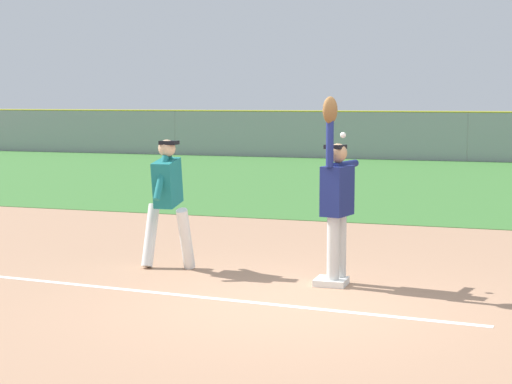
# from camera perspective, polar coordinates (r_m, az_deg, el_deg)

# --- Properties ---
(ground_plane) EXTENTS (71.27, 71.27, 0.00)m
(ground_plane) POSITION_cam_1_polar(r_m,az_deg,el_deg) (9.51, 2.52, -7.43)
(ground_plane) COLOR tan
(outfield_grass) EXTENTS (45.87, 16.34, 0.01)m
(outfield_grass) POSITION_cam_1_polar(r_m,az_deg,el_deg) (23.51, 12.29, 0.63)
(outfield_grass) COLOR #3D7533
(outfield_grass) RESTS_ON ground_plane
(chalk_foul_line) EXTENTS (11.97, 1.03, 0.01)m
(chalk_foul_line) POSITION_cam_1_polar(r_m,az_deg,el_deg) (11.27, -16.38, -5.50)
(chalk_foul_line) COLOR white
(chalk_foul_line) RESTS_ON ground_plane
(first_base) EXTENTS (0.39, 0.39, 0.08)m
(first_base) POSITION_cam_1_polar(r_m,az_deg,el_deg) (10.44, 5.06, -6.00)
(first_base) COLOR white
(first_base) RESTS_ON ground_plane
(fielder) EXTENTS (0.34, 0.89, 2.28)m
(fielder) POSITION_cam_1_polar(r_m,az_deg,el_deg) (10.27, 5.41, -0.09)
(fielder) COLOR silver
(fielder) RESTS_ON ground_plane
(runner) EXTENTS (0.74, 0.84, 1.72)m
(runner) POSITION_cam_1_polar(r_m,az_deg,el_deg) (11.29, -5.95, -0.16)
(runner) COLOR white
(runner) RESTS_ON ground_plane
(baseball) EXTENTS (0.07, 0.07, 0.07)m
(baseball) POSITION_cam_1_polar(r_m,az_deg,el_deg) (10.57, 5.85, 3.81)
(baseball) COLOR white
(outfield_fence) EXTENTS (45.95, 0.08, 1.82)m
(outfield_fence) POSITION_cam_1_polar(r_m,az_deg,el_deg) (31.57, 13.99, 3.63)
(outfield_fence) COLOR #93999E
(outfield_fence) RESTS_ON ground_plane
(parked_car_silver) EXTENTS (4.58, 2.48, 1.25)m
(parked_car_silver) POSITION_cam_1_polar(r_m,az_deg,el_deg) (37.63, -4.15, 3.84)
(parked_car_silver) COLOR #B7B7BC
(parked_car_silver) RESTS_ON ground_plane
(parked_car_tan) EXTENTS (4.56, 2.44, 1.25)m
(parked_car_tan) POSITION_cam_1_polar(r_m,az_deg,el_deg) (36.02, 5.06, 3.73)
(parked_car_tan) COLOR tan
(parked_car_tan) RESTS_ON ground_plane
(parked_car_blue) EXTENTS (4.48, 2.28, 1.25)m
(parked_car_blue) POSITION_cam_1_polar(r_m,az_deg,el_deg) (34.76, 13.53, 3.49)
(parked_car_blue) COLOR #23389E
(parked_car_blue) RESTS_ON ground_plane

